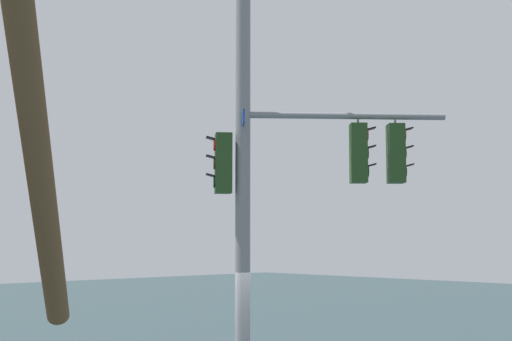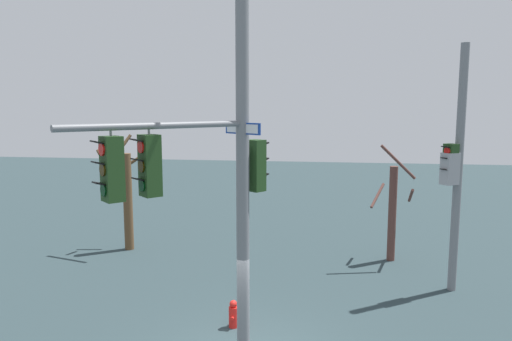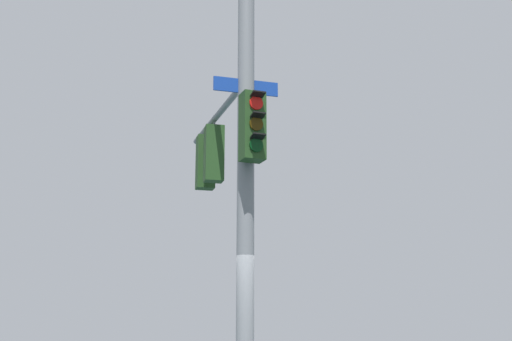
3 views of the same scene
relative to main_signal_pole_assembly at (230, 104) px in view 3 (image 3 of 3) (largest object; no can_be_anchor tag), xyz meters
The scene contains 1 object.
main_signal_pole_assembly is the anchor object (origin of this frame).
Camera 3 is at (-5.25, 8.49, 1.39)m, focal length 46.10 mm.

